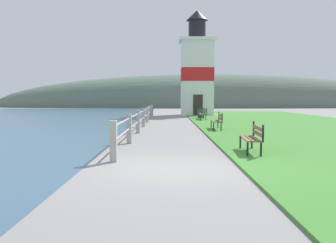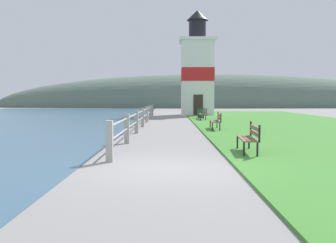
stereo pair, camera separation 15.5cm
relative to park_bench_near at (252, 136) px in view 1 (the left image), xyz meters
name	(u,v)px [view 1 (the left image)]	position (x,y,z in m)	size (l,w,h in m)	color
ground_plane	(171,169)	(-2.46, -2.39, -0.54)	(160.00, 160.00, 0.00)	gray
grass_verge	(290,124)	(5.17, 12.33, -0.51)	(12.00, 44.16, 0.06)	#428433
seawall_railing	(143,116)	(-4.00, 10.63, 0.09)	(0.18, 24.20, 1.10)	#A8A399
park_bench_near	(252,136)	(0.00, 0.00, 0.00)	(0.59, 1.73, 0.94)	brown
park_bench_midway	(217,120)	(0.04, 8.31, 0.00)	(0.58, 2.02, 0.94)	brown
park_bench_far	(203,113)	(0.12, 16.98, 0.00)	(0.49, 1.79, 0.94)	brown
lighthouse	(196,71)	(0.26, 25.58, 3.75)	(3.48, 3.48, 10.17)	white
trash_bin	(200,114)	(0.09, 19.09, -0.11)	(0.54, 0.54, 0.84)	#2D5138
distant_hillside	(212,107)	(5.54, 57.05, -0.54)	(80.00, 16.00, 12.00)	#566B5B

